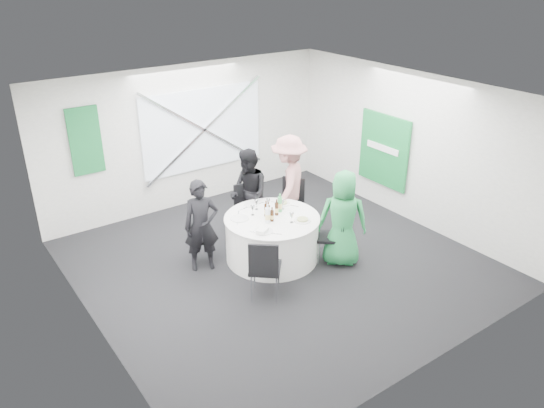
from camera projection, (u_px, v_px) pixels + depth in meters
floor at (279, 263)px, 8.75m from camera, size 6.00×6.00×0.00m
ceiling at (280, 95)px, 7.56m from camera, size 6.00×6.00×0.00m
wall_back at (189, 136)px, 10.37m from camera, size 6.00×0.00×6.00m
wall_front at (437, 270)px, 5.94m from camera, size 6.00×0.00×6.00m
wall_left at (85, 240)px, 6.57m from camera, size 0.00×6.00×6.00m
wall_right at (411, 148)px, 9.73m from camera, size 0.00×6.00×6.00m
window_panel at (203, 129)px, 10.45m from camera, size 2.60×0.03×1.60m
window_brace_a at (204, 130)px, 10.42m from camera, size 2.63×0.05×1.84m
window_brace_b at (204, 130)px, 10.42m from camera, size 2.63×0.05×1.84m
green_banner at (86, 141)px, 9.15m from camera, size 0.55×0.04×1.20m
green_sign at (384, 150)px, 10.23m from camera, size 0.05×1.20×1.40m
banquet_table at (272, 238)px, 8.73m from camera, size 1.56×1.56×0.76m
chair_back at (247, 205)px, 9.51m from camera, size 0.48×0.49×0.92m
chair_back_left at (196, 234)px, 8.64m from camera, size 0.52×0.52×0.82m
chair_back_right at (292, 200)px, 9.65m from camera, size 0.61×0.61×0.96m
chair_front_right at (335, 232)px, 8.60m from camera, size 0.58×0.58×0.90m
chair_front_left at (264, 265)px, 7.58m from camera, size 0.63×0.63×0.99m
person_man_back_left at (201, 226)px, 8.31m from camera, size 0.64×0.53×1.51m
person_man_back at (249, 193)px, 9.39m from camera, size 0.56×0.84×1.58m
person_woman_pink at (289, 183)px, 9.56m from camera, size 1.22×1.14×1.77m
person_woman_green at (343, 219)px, 8.44m from camera, size 0.92×0.90×1.60m
plate_back at (251, 204)px, 9.01m from camera, size 0.25×0.25×0.01m
plate_back_left at (240, 218)px, 8.52m from camera, size 0.29×0.29×0.01m
plate_back_right at (282, 203)px, 9.04m from camera, size 0.27×0.27×0.04m
plate_front_right at (302, 220)px, 8.46m from camera, size 0.27×0.27×0.04m
plate_front_left at (264, 231)px, 8.13m from camera, size 0.29×0.29×0.01m
napkin at (262, 230)px, 8.07m from camera, size 0.24×0.21×0.05m
beer_bottle_a at (266, 210)px, 8.57m from camera, size 0.06×0.06×0.27m
beer_bottle_b at (268, 211)px, 8.58m from camera, size 0.06×0.06×0.25m
beer_bottle_c at (277, 209)px, 8.61m from camera, size 0.06×0.06×0.28m
beer_bottle_d at (272, 216)px, 8.42m from camera, size 0.06×0.06×0.24m
green_water_bottle at (280, 204)px, 8.72m from camera, size 0.08×0.08×0.32m
clear_water_bottle at (268, 215)px, 8.36m from camera, size 0.08×0.08×0.31m
wine_glass_a at (268, 201)px, 8.84m from camera, size 0.07×0.07×0.17m
wine_glass_b at (253, 208)px, 8.60m from camera, size 0.07×0.07×0.17m
wine_glass_c at (283, 202)px, 8.81m from camera, size 0.07×0.07×0.17m
wine_glass_d at (256, 203)px, 8.79m from camera, size 0.07×0.07×0.17m
wine_glass_e at (292, 215)px, 8.36m from camera, size 0.07×0.07×0.17m
fork_a at (295, 206)px, 8.96m from camera, size 0.09×0.14×0.01m
knife_a at (275, 202)px, 9.09m from camera, size 0.09×0.14×0.01m
fork_b at (255, 232)px, 8.11m from camera, size 0.12×0.12×0.01m
knife_b at (277, 234)px, 8.05m from camera, size 0.12×0.12×0.01m
fork_c at (239, 213)px, 8.72m from camera, size 0.10×0.13×0.01m
knife_c at (238, 222)px, 8.40m from camera, size 0.10×0.13×0.01m
fork_d at (261, 203)px, 9.06m from camera, size 0.15×0.02×0.01m
knife_d at (244, 209)px, 8.87m from camera, size 0.15×0.02×0.01m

